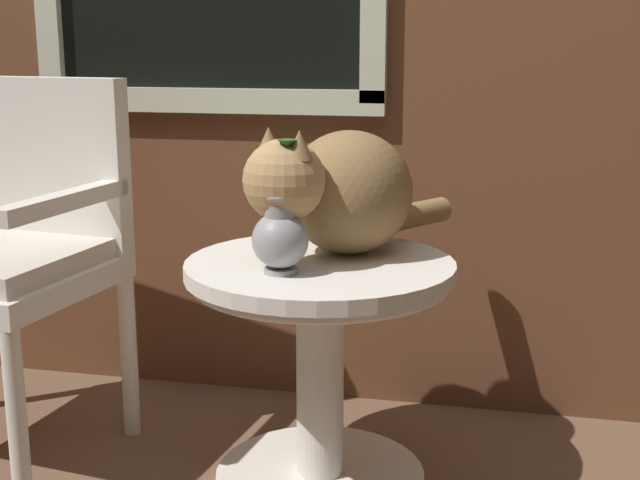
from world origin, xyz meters
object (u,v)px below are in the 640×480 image
object	(u,v)px
pewter_vase_with_ivy	(280,233)
wicker_side_table	(320,336)
wicker_chair	(2,240)
cat	(340,191)

from	to	relation	value
pewter_vase_with_ivy	wicker_side_table	bearing A→B (deg)	62.50
wicker_side_table	wicker_chair	xyz separation A→B (m)	(-0.83, 0.03, 0.18)
cat	pewter_vase_with_ivy	xyz separation A→B (m)	(-0.09, -0.19, -0.06)
wicker_side_table	pewter_vase_with_ivy	size ratio (longest dim) A/B	2.15
wicker_chair	pewter_vase_with_ivy	world-z (taller)	wicker_chair
cat	pewter_vase_with_ivy	bearing A→B (deg)	-116.32
wicker_chair	wicker_side_table	bearing A→B (deg)	-2.15
wicker_chair	cat	xyz separation A→B (m)	(0.86, 0.04, 0.15)
cat	pewter_vase_with_ivy	size ratio (longest dim) A/B	1.97
wicker_side_table	cat	xyz separation A→B (m)	(0.03, 0.07, 0.33)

